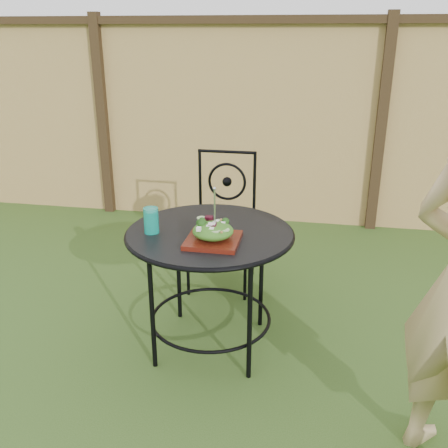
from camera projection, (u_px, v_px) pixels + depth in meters
name	position (u px, v px, depth m)	size (l,w,h in m)	color
ground	(175.00, 342.00, 2.98)	(60.00, 60.00, 0.00)	#294717
fence	(236.00, 122.00, 4.65)	(8.00, 0.12, 1.90)	#E7BD72
patio_table	(210.00, 254.00, 2.76)	(0.92, 0.92, 0.72)	black
patio_chair	(223.00, 217.00, 3.54)	(0.46, 0.46, 0.95)	black
salad_plate	(213.00, 240.00, 2.56)	(0.27, 0.27, 0.02)	#430C09
salad	(213.00, 231.00, 2.54)	(0.21, 0.21, 0.08)	#235614
fork	(215.00, 207.00, 2.49)	(0.01, 0.01, 0.18)	silver
drinking_glass	(151.00, 220.00, 2.66)	(0.08, 0.08, 0.14)	#0D9F8A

